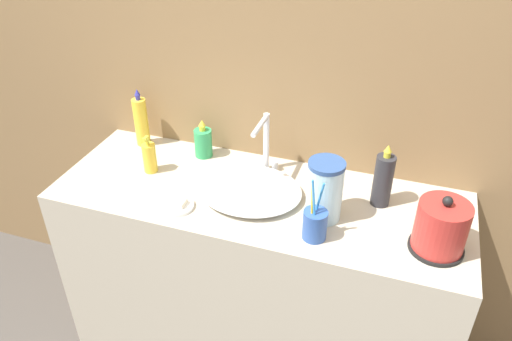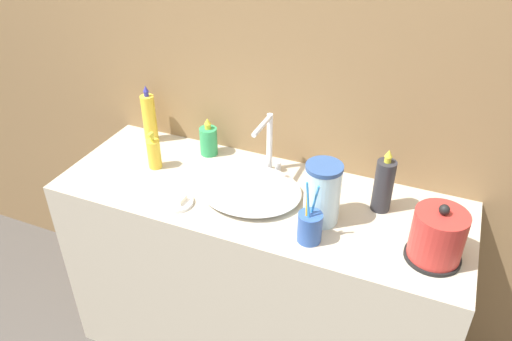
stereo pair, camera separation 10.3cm
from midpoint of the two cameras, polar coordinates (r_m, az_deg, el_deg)
wall_back at (r=1.76m, az=5.63°, el=14.98°), size 6.00×0.04×2.60m
vanity_counter at (r=2.02m, az=1.70°, el=-12.30°), size 1.45×0.52×0.82m
sink_basin at (r=1.73m, az=1.01°, el=-2.21°), size 0.37×0.31×0.05m
faucet at (r=1.80m, az=3.11°, el=3.30°), size 0.06×0.16×0.23m
electric_kettle at (r=1.56m, az=21.79°, el=-7.21°), size 0.17×0.17×0.20m
toothbrush_cup at (r=1.54m, az=8.07°, el=-6.41°), size 0.08×0.08×0.22m
lotion_bottle at (r=1.89m, az=-10.05°, el=1.90°), size 0.05×0.05×0.15m
shampoo_bottle at (r=1.95m, az=-3.94°, el=3.44°), size 0.07×0.07×0.16m
mouthwash_bottle at (r=1.69m, az=16.07°, el=-1.63°), size 0.06×0.06×0.23m
hand_cream_bottle at (r=2.06m, az=-10.70°, el=5.93°), size 0.05×0.05×0.24m
soap_dish at (r=1.71m, az=-7.45°, el=-3.53°), size 0.12×0.12×0.03m
water_pitcher at (r=1.60m, az=9.42°, el=-2.60°), size 0.12×0.12×0.21m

